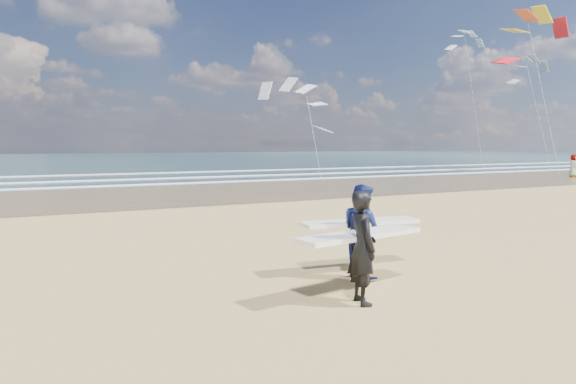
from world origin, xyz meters
TOP-DOWN VIEW (x-y plane):
  - wet_sand_strip at (20.00, 18.00)m, footprint 220.00×12.00m
  - ocean at (20.00, 72.00)m, footprint 220.00×100.00m
  - foam_breakers at (20.00, 28.10)m, footprint 220.00×11.70m
  - surfer_near at (0.32, -0.15)m, footprint 2.26×1.13m
  - surfer_far at (1.18, 1.06)m, footprint 2.25×1.15m
  - beachgoer_0 at (29.82, 16.33)m, footprint 0.88×0.68m
  - kite_0 at (28.80, 18.82)m, footprint 7.72×4.95m
  - kite_1 at (14.47, 26.30)m, footprint 6.55×4.82m
  - kite_2 at (39.34, 26.83)m, footprint 5.52×4.71m
  - kite_5 at (37.19, 32.60)m, footprint 5.04×4.65m

SIDE VIEW (x-z plane):
  - wet_sand_strip at x=20.00m, z-range 0.00..0.01m
  - ocean at x=20.00m, z-range 0.00..0.02m
  - foam_breakers at x=20.00m, z-range 0.02..0.08m
  - beachgoer_0 at x=29.82m, z-range 0.00..1.60m
  - surfer_far at x=1.18m, z-range 0.01..1.64m
  - surfer_near at x=0.32m, z-range 0.02..1.68m
  - kite_1 at x=14.47m, z-range 0.64..8.28m
  - kite_2 at x=39.34m, z-range 0.49..12.15m
  - kite_5 at x=37.19m, z-range 0.37..15.41m
  - kite_0 at x=28.80m, z-range 1.46..14.61m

